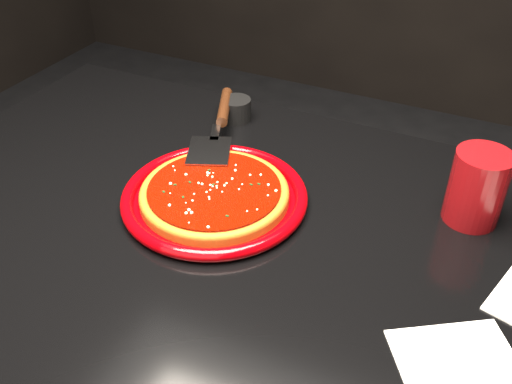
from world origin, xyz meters
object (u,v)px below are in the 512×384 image
(pizza_server, at_px, (219,125))
(table, at_px, (234,378))
(cup, at_px, (477,187))
(ramekin, at_px, (236,110))
(plate, at_px, (215,197))

(pizza_server, bearing_deg, table, -81.40)
(cup, relative_size, ramekin, 2.00)
(pizza_server, height_order, ramekin, pizza_server)
(table, relative_size, cup, 10.14)
(pizza_server, xyz_separation_m, ramekin, (-0.01, 0.10, -0.02))
(table, height_order, plate, plate)
(ramekin, bearing_deg, pizza_server, -82.39)
(plate, relative_size, pizza_server, 0.97)
(table, xyz_separation_m, pizza_server, (-0.13, 0.22, 0.41))
(pizza_server, distance_m, ramekin, 0.10)
(cup, bearing_deg, table, -150.13)
(plate, distance_m, pizza_server, 0.19)
(plate, bearing_deg, pizza_server, 116.42)
(table, distance_m, pizza_server, 0.49)
(table, relative_size, pizza_server, 3.87)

